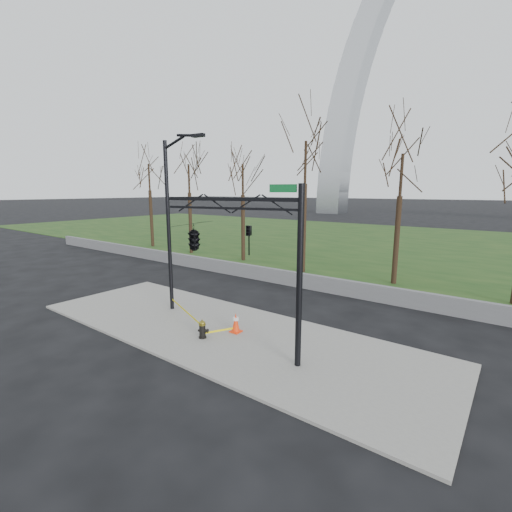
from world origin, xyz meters
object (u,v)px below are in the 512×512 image
Objects in this scene: traffic_cone at (236,323)px; fire_hydrant at (203,330)px; street_light at (171,214)px; traffic_signal_mast at (212,238)px.

fire_hydrant is at bearing -118.01° from traffic_cone.
street_light reaches higher than traffic_signal_mast.
traffic_signal_mast is (4.39, -1.90, -0.55)m from street_light.
fire_hydrant is 5.73m from street_light.
traffic_cone reaches higher than fire_hydrant.
street_light is (-3.49, 1.60, 4.25)m from fire_hydrant.
traffic_cone is at bearing 88.25° from traffic_signal_mast.
traffic_cone is (0.65, 1.23, 0.06)m from fire_hydrant.
fire_hydrant is 0.09× the size of street_light.
traffic_signal_mast is at bearing -39.55° from fire_hydrant.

